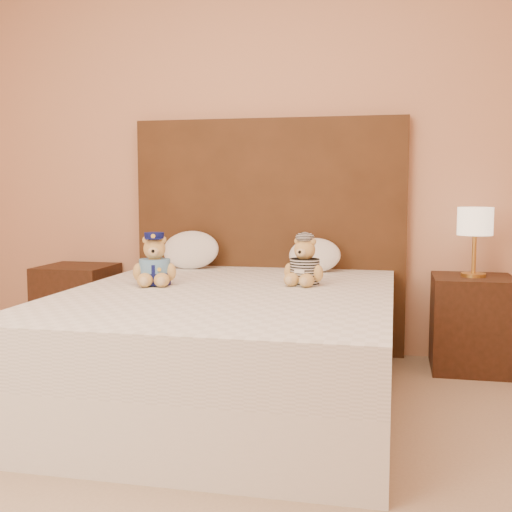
{
  "coord_description": "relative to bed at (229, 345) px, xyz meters",
  "views": [
    {
      "loc": [
        0.8,
        -1.85,
        1.05
      ],
      "look_at": [
        0.08,
        1.45,
        0.7
      ],
      "focal_mm": 45.0,
      "sensor_mm": 36.0,
      "label": 1
    }
  ],
  "objects": [
    {
      "name": "lamp",
      "position": [
        1.25,
        0.8,
        0.57
      ],
      "size": [
        0.2,
        0.2,
        0.4
      ],
      "color": "gold",
      "rests_on": "nightstand_right"
    },
    {
      "name": "bed",
      "position": [
        0.0,
        0.0,
        0.0
      ],
      "size": [
        1.6,
        2.0,
        0.55
      ],
      "color": "white",
      "rests_on": "ground"
    },
    {
      "name": "pillow_left",
      "position": [
        -0.47,
        0.83,
        0.4
      ],
      "size": [
        0.37,
        0.24,
        0.26
      ],
      "primitive_type": "ellipsoid",
      "color": "white",
      "rests_on": "bed"
    },
    {
      "name": "headboard",
      "position": [
        0.0,
        1.01,
        0.47
      ],
      "size": [
        1.75,
        0.08,
        1.5
      ],
      "primitive_type": "cube",
      "color": "#4B2C16",
      "rests_on": "ground"
    },
    {
      "name": "teddy_police",
      "position": [
        -0.43,
        0.1,
        0.41
      ],
      "size": [
        0.29,
        0.28,
        0.27
      ],
      "primitive_type": null,
      "rotation": [
        0.0,
        0.0,
        0.26
      ],
      "color": "#BA8A48",
      "rests_on": "bed"
    },
    {
      "name": "pillow_right",
      "position": [
        0.32,
        0.83,
        0.39
      ],
      "size": [
        0.32,
        0.2,
        0.22
      ],
      "primitive_type": "ellipsoid",
      "color": "white",
      "rests_on": "bed"
    },
    {
      "name": "nightstand_left",
      "position": [
        -1.25,
        0.8,
        -0.0
      ],
      "size": [
        0.45,
        0.45,
        0.55
      ],
      "primitive_type": "cube",
      "color": "#3B1E12",
      "rests_on": "ground"
    },
    {
      "name": "teddy_prisoner",
      "position": [
        0.34,
        0.27,
        0.4
      ],
      "size": [
        0.28,
        0.27,
        0.26
      ],
      "primitive_type": null,
      "rotation": [
        0.0,
        0.0,
        -0.26
      ],
      "color": "#BA8A48",
      "rests_on": "bed"
    },
    {
      "name": "nightstand_right",
      "position": [
        1.25,
        0.8,
        -0.0
      ],
      "size": [
        0.45,
        0.45,
        0.55
      ],
      "primitive_type": "cube",
      "color": "#3B1E12",
      "rests_on": "ground"
    }
  ]
}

